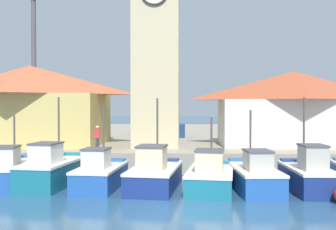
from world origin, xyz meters
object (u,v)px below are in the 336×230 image
port_crane_far (34,63)px  fishing_boat_left_inner (100,174)px  fishing_boat_far_left (11,171)px  fishing_boat_mid_left (155,174)px  fishing_boat_left_outer (53,170)px  warehouse_left (30,104)px  port_crane_near (175,51)px  fishing_boat_center (210,176)px  fishing_boat_mid_right (254,175)px  clock_tower (156,38)px  warehouse_right (294,107)px  dock_worker_near_tower (97,138)px  fishing_boat_right_inner (308,175)px

port_crane_far → fishing_boat_left_inner: bearing=-62.6°
fishing_boat_far_left → fishing_boat_mid_left: fishing_boat_mid_left is taller
fishing_boat_left_outer → warehouse_left: bearing=118.4°
warehouse_left → port_crane_near: bearing=34.7°
fishing_boat_center → fishing_boat_mid_right: fishing_boat_mid_right is taller
fishing_boat_far_left → port_crane_near: size_ratio=0.25×
clock_tower → warehouse_right: (9.93, 1.55, -4.87)m
fishing_boat_center → dock_worker_near_tower: size_ratio=2.98×
fishing_boat_center → port_crane_near: 19.33m
fishing_boat_left_outer → fishing_boat_mid_left: bearing=-7.0°
port_crane_far → dock_worker_near_tower: bearing=-59.8°
fishing_boat_left_outer → fishing_boat_mid_right: (10.08, -0.64, -0.10)m
fishing_boat_left_outer → clock_tower: clock_tower is taller
clock_tower → warehouse_left: (-9.58, 1.31, -4.63)m
fishing_boat_left_outer → warehouse_right: (14.65, 9.22, 3.20)m
fishing_boat_mid_right → warehouse_left: bearing=147.2°
clock_tower → fishing_boat_far_left: bearing=-132.9°
port_crane_far → dock_worker_near_tower: port_crane_far is taller
fishing_boat_left_outer → fishing_boat_right_inner: (12.62, -0.80, -0.03)m
fishing_boat_mid_left → port_crane_near: bearing=88.3°
fishing_boat_mid_right → warehouse_right: 11.36m
clock_tower → fishing_boat_left_inner: bearing=-104.5°
port_crane_near → dock_worker_near_tower: size_ratio=13.11×
warehouse_left → warehouse_right: bearing=0.7°
warehouse_right → port_crane_near: bearing=141.2°
fishing_boat_left_inner → warehouse_right: bearing=39.2°
warehouse_right → fishing_boat_far_left: bearing=-151.8°
fishing_boat_mid_right → fishing_boat_right_inner: fishing_boat_right_inner is taller
warehouse_left → port_crane_near: port_crane_near is taller
fishing_boat_far_left → fishing_boat_mid_left: size_ratio=1.05×
fishing_boat_mid_right → dock_worker_near_tower: size_ratio=3.20×
fishing_boat_mid_left → port_crane_far: port_crane_far is taller
fishing_boat_left_inner → dock_worker_near_tower: fishing_boat_left_inner is taller
fishing_boat_mid_right → clock_tower: size_ratio=0.32×
fishing_boat_mid_right → warehouse_right: bearing=65.2°
fishing_boat_left_outer → fishing_boat_left_inner: size_ratio=1.19×
fishing_boat_mid_left → warehouse_left: 14.41m
clock_tower → port_crane_far: (-15.53, 17.47, 0.23)m
fishing_boat_far_left → fishing_boat_mid_right: fishing_boat_mid_right is taller
dock_worker_near_tower → fishing_boat_left_outer: bearing=-106.6°
fishing_boat_mid_right → port_crane_far: 34.23m
fishing_boat_far_left → fishing_boat_mid_left: (7.56, -0.79, 0.02)m
warehouse_right → port_crane_far: size_ratio=0.54×
fishing_boat_center → port_crane_far: port_crane_far is taller
fishing_boat_left_inner → fishing_boat_mid_right: fishing_boat_left_inner is taller
fishing_boat_right_inner → port_crane_far: bearing=132.1°
port_crane_far → dock_worker_near_tower: (12.12, -20.78, -7.01)m
fishing_boat_far_left → clock_tower: size_ratio=0.33×
fishing_boat_mid_right → dock_worker_near_tower: fishing_boat_mid_right is taller
fishing_boat_right_inner → port_crane_far: (-23.44, 25.94, 8.33)m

